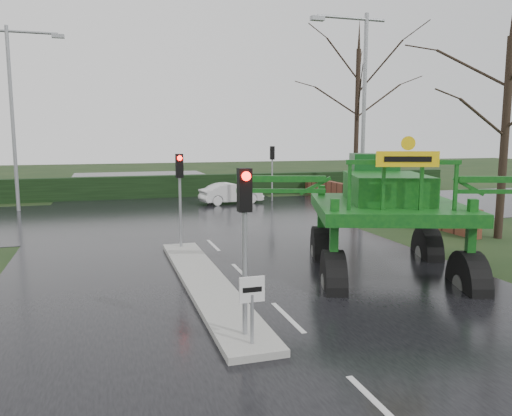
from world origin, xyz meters
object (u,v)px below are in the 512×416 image
object	(u,v)px
traffic_signal_near	(245,216)
traffic_signal_far	(272,161)
white_sedan	(231,204)
keep_left_sign	(252,299)
street_light_left_far	(17,102)
crop_sprayer	(334,198)
traffic_signal_mid	(180,180)
street_light_right	(359,98)

from	to	relation	value
traffic_signal_near	traffic_signal_far	xyz separation A→B (m)	(7.80, 21.02, 0.00)
traffic_signal_near	white_sedan	size ratio (longest dim) A/B	0.91
keep_left_sign	traffic_signal_near	bearing A→B (deg)	90.00
street_light_left_far	crop_sprayer	size ratio (longest dim) A/B	1.14
crop_sprayer	white_sedan	world-z (taller)	crop_sprayer
keep_left_sign	traffic_signal_near	world-z (taller)	traffic_signal_near
keep_left_sign	white_sedan	world-z (taller)	keep_left_sign
keep_left_sign	traffic_signal_mid	distance (m)	9.12
traffic_signal_mid	white_sedan	world-z (taller)	traffic_signal_mid
traffic_signal_far	street_light_left_far	size ratio (longest dim) A/B	0.35
traffic_signal_near	street_light_right	distance (m)	16.46
traffic_signal_mid	white_sedan	xyz separation A→B (m)	(4.94, 11.96, -2.59)
keep_left_sign	street_light_right	size ratio (longest dim) A/B	0.14
traffic_signal_far	street_light_left_far	xyz separation A→B (m)	(-14.69, -0.01, 3.40)
traffic_signal_far	white_sedan	bearing A→B (deg)	10.95
traffic_signal_far	traffic_signal_near	bearing A→B (deg)	69.64
traffic_signal_mid	crop_sprayer	bearing A→B (deg)	-57.38
traffic_signal_far	street_light_left_far	distance (m)	15.08
street_light_right	white_sedan	bearing A→B (deg)	121.40
street_light_right	white_sedan	world-z (taller)	street_light_right
keep_left_sign	traffic_signal_near	size ratio (longest dim) A/B	0.38
street_light_left_far	street_light_right	bearing A→B (deg)	-26.02
street_light_left_far	white_sedan	xyz separation A→B (m)	(11.84, -0.54, -5.99)
keep_left_sign	white_sedan	bearing A→B (deg)	76.72
street_light_right	crop_sprayer	distance (m)	12.12
traffic_signal_near	traffic_signal_mid	bearing A→B (deg)	90.00
street_light_right	crop_sprayer	bearing A→B (deg)	-121.49
keep_left_sign	traffic_signal_far	bearing A→B (deg)	70.07
keep_left_sign	traffic_signal_mid	world-z (taller)	traffic_signal_mid
traffic_signal_far	street_light_right	size ratio (longest dim) A/B	0.35
white_sedan	traffic_signal_far	bearing A→B (deg)	-88.25
keep_left_sign	crop_sprayer	bearing A→B (deg)	46.44
street_light_right	street_light_left_far	size ratio (longest dim) A/B	1.00
crop_sprayer	keep_left_sign	bearing A→B (deg)	-114.56
traffic_signal_far	white_sedan	world-z (taller)	traffic_signal_far
crop_sprayer	traffic_signal_far	bearing A→B (deg)	95.31
traffic_signal_mid	traffic_signal_far	xyz separation A→B (m)	(7.80, 12.52, 0.00)
traffic_signal_near	crop_sprayer	xyz separation A→B (m)	(3.44, 3.12, -0.14)
keep_left_sign	white_sedan	distance (m)	21.56
traffic_signal_far	keep_left_sign	bearing A→B (deg)	70.07
traffic_signal_near	street_light_left_far	world-z (taller)	street_light_left_far
street_light_left_far	crop_sprayer	bearing A→B (deg)	-59.98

